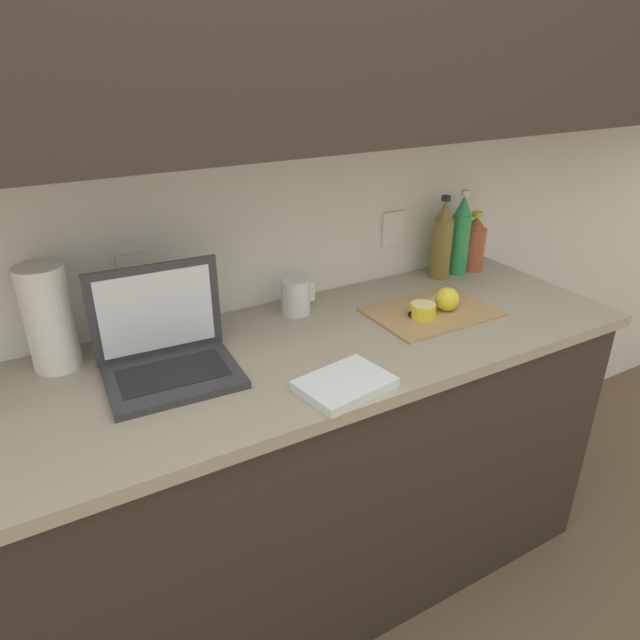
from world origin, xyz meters
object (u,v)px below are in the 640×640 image
(cutting_board, at_px, (432,312))
(paper_towel_roll, at_px, (49,318))
(laptop, at_px, (166,349))
(lemon_whole_beside, at_px, (447,299))
(bottle_green_soda, at_px, (442,241))
(bottle_water_clear, at_px, (474,244))
(knife, at_px, (424,306))
(bottle_oil_tall, at_px, (460,236))
(lemon_half_cut, at_px, (423,310))
(measuring_cup, at_px, (296,296))

(cutting_board, relative_size, paper_towel_roll, 1.39)
(laptop, xyz_separation_m, lemon_whole_beside, (0.86, -0.08, -0.02))
(lemon_whole_beside, relative_size, bottle_green_soda, 0.25)
(cutting_board, xyz_separation_m, bottle_water_clear, (0.38, 0.23, 0.10))
(lemon_whole_beside, xyz_separation_m, bottle_water_clear, (0.34, 0.25, 0.05))
(paper_towel_roll, bearing_deg, cutting_board, -12.30)
(laptop, relative_size, lemon_whole_beside, 4.56)
(knife, bearing_deg, bottle_oil_tall, 8.63)
(laptop, distance_m, bottle_oil_tall, 1.15)
(cutting_board, distance_m, knife, 0.03)
(cutting_board, height_order, lemon_whole_beside, lemon_whole_beside)
(lemon_half_cut, height_order, lemon_whole_beside, lemon_whole_beside)
(measuring_cup, bearing_deg, knife, -28.51)
(knife, relative_size, bottle_water_clear, 1.13)
(bottle_water_clear, bearing_deg, measuring_cup, -178.68)
(knife, distance_m, lemon_whole_beside, 0.08)
(cutting_board, xyz_separation_m, bottle_oil_tall, (0.31, 0.23, 0.14))
(laptop, bearing_deg, bottle_green_soda, 12.54)
(knife, distance_m, measuring_cup, 0.40)
(bottle_water_clear, distance_m, measuring_cup, 0.75)
(bottle_water_clear, bearing_deg, cutting_board, -148.61)
(bottle_water_clear, bearing_deg, lemon_half_cut, -150.21)
(paper_towel_roll, bearing_deg, bottle_green_soda, 0.11)
(bottle_green_soda, distance_m, measuring_cup, 0.60)
(laptop, relative_size, measuring_cup, 3.05)
(cutting_board, relative_size, bottle_green_soda, 1.30)
(cutting_board, height_order, bottle_green_soda, bottle_green_soda)
(knife, relative_size, bottle_oil_tall, 0.81)
(knife, bearing_deg, lemon_whole_beside, -60.21)
(bottle_oil_tall, distance_m, paper_towel_roll, 1.37)
(lemon_whole_beside, distance_m, bottle_oil_tall, 0.38)
(lemon_whole_beside, bearing_deg, bottle_oil_tall, 42.88)
(lemon_whole_beside, distance_m, bottle_water_clear, 0.43)
(lemon_whole_beside, height_order, measuring_cup, measuring_cup)
(lemon_whole_beside, xyz_separation_m, measuring_cup, (-0.41, 0.23, 0.01))
(measuring_cup, distance_m, paper_towel_roll, 0.70)
(cutting_board, bearing_deg, measuring_cup, 149.42)
(lemon_half_cut, distance_m, measuring_cup, 0.39)
(bottle_oil_tall, bearing_deg, laptop, -171.37)
(lemon_half_cut, bearing_deg, bottle_green_soda, 41.76)
(bottle_green_soda, bearing_deg, cutting_board, -134.21)
(knife, xyz_separation_m, paper_towel_roll, (-1.05, 0.21, 0.12))
(knife, relative_size, bottle_green_soda, 0.84)
(laptop, relative_size, bottle_water_clear, 1.56)
(laptop, height_order, bottle_green_soda, bottle_green_soda)
(bottle_green_soda, bearing_deg, bottle_oil_tall, -0.00)
(cutting_board, height_order, knife, knife)
(knife, relative_size, measuring_cup, 2.22)
(lemon_whole_beside, relative_size, bottle_water_clear, 0.34)
(laptop, relative_size, lemon_half_cut, 4.27)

